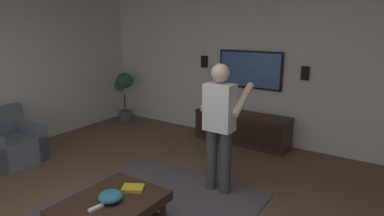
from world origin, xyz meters
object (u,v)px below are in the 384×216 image
at_px(armchair, 8,145).
at_px(person_standing, 220,121).
at_px(remote_white, 96,208).
at_px(book, 133,188).
at_px(coffee_table, 111,210).
at_px(wall_speaker_right, 204,62).
at_px(media_console, 242,128).
at_px(tv, 250,70).
at_px(wall_speaker_left, 305,73).
at_px(potted_plant_tall, 124,89).
at_px(bowl, 111,196).
at_px(remote_black, 108,199).
at_px(vase_round, 225,104).

distance_m(armchair, person_standing, 3.38).
relative_size(remote_white, book, 0.68).
bearing_deg(coffee_table, wall_speaker_right, 16.56).
relative_size(media_console, book, 7.73).
bearing_deg(armchair, tv, 48.73).
distance_m(armchair, media_console, 3.83).
xyz_separation_m(media_console, wall_speaker_left, (0.25, -0.96, 1.04)).
distance_m(potted_plant_tall, wall_speaker_left, 3.75).
distance_m(potted_plant_tall, wall_speaker_right, 1.94).
xyz_separation_m(coffee_table, tv, (3.43, 0.07, 1.00)).
bearing_deg(armchair, bowl, -8.90).
distance_m(armchair, remote_white, 2.80).
relative_size(remote_white, remote_black, 1.00).
relative_size(person_standing, vase_round, 7.45).
height_order(potted_plant_tall, remote_black, potted_plant_tall).
height_order(bowl, wall_speaker_left, wall_speaker_left).
bearing_deg(media_console, tv, -180.00).
height_order(coffee_table, remote_white, remote_white).
distance_m(coffee_table, remote_black, 0.12).
height_order(coffee_table, media_console, media_console).
bearing_deg(potted_plant_tall, tv, -81.68).
bearing_deg(media_console, wall_speaker_left, 104.86).
xyz_separation_m(coffee_table, bowl, (-0.01, -0.02, 0.16)).
bearing_deg(book, coffee_table, -126.64).
distance_m(tv, vase_round, 0.76).
bearing_deg(tv, book, 1.96).
height_order(coffee_table, potted_plant_tall, potted_plant_tall).
xyz_separation_m(remote_white, wall_speaker_right, (3.63, 1.03, 0.97)).
height_order(media_console, tv, tv).
xyz_separation_m(armchair, remote_white, (-0.62, -2.73, 0.13)).
xyz_separation_m(coffee_table, wall_speaker_left, (3.44, -0.89, 1.02)).
relative_size(tv, wall_speaker_left, 5.36).
distance_m(coffee_table, wall_speaker_right, 3.75).
xyz_separation_m(bowl, wall_speaker_right, (3.45, 1.04, 0.93)).
height_order(book, wall_speaker_right, wall_speaker_right).
bearing_deg(vase_round, remote_white, -172.55).
distance_m(bowl, vase_round, 3.29).
bearing_deg(media_console, person_standing, 16.01).
bearing_deg(tv, bowl, 1.47).
bearing_deg(wall_speaker_right, coffee_table, -163.44).
xyz_separation_m(potted_plant_tall, remote_white, (-3.22, -2.80, -0.31)).
relative_size(media_console, potted_plant_tall, 1.59).
relative_size(book, vase_round, 1.00).
height_order(potted_plant_tall, remote_white, potted_plant_tall).
distance_m(media_console, vase_round, 0.54).
relative_size(media_console, bowl, 7.17).
bearing_deg(media_console, armchair, -43.95).
relative_size(coffee_table, remote_white, 6.67).
xyz_separation_m(media_console, wall_speaker_right, (0.25, 0.95, 1.10)).
bearing_deg(person_standing, armchair, 108.46).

